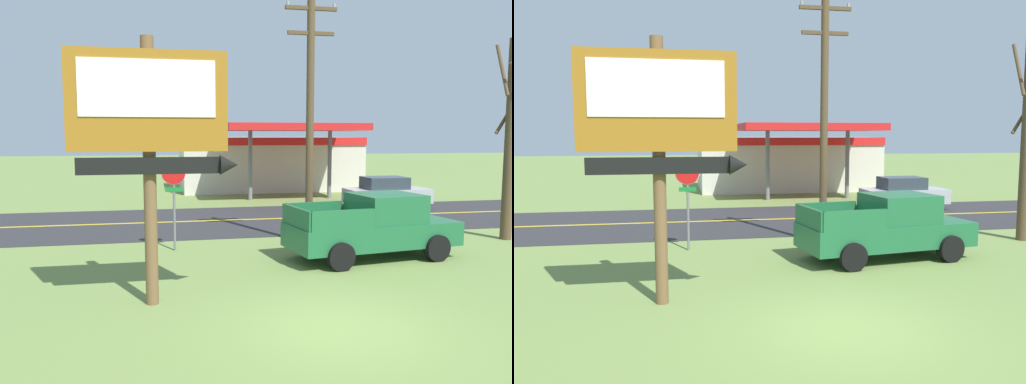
# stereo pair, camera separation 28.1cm
# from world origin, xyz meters

# --- Properties ---
(ground_plane) EXTENTS (180.00, 180.00, 0.00)m
(ground_plane) POSITION_xyz_m (0.00, 0.00, 0.00)
(ground_plane) COLOR olive
(road_asphalt) EXTENTS (140.00, 8.00, 0.02)m
(road_asphalt) POSITION_xyz_m (0.00, 13.00, 0.01)
(road_asphalt) COLOR #2B2B2D
(road_asphalt) RESTS_ON ground
(road_centre_line) EXTENTS (126.00, 0.20, 0.01)m
(road_centre_line) POSITION_xyz_m (0.00, 13.00, 0.02)
(road_centre_line) COLOR gold
(road_centre_line) RESTS_ON road_asphalt
(motel_sign) EXTENTS (3.59, 0.54, 5.81)m
(motel_sign) POSITION_xyz_m (-3.45, 2.07, 3.94)
(motel_sign) COLOR brown
(motel_sign) RESTS_ON ground
(stop_sign) EXTENTS (0.80, 0.08, 2.95)m
(stop_sign) POSITION_xyz_m (-2.79, 7.48, 2.03)
(stop_sign) COLOR slate
(stop_sign) RESTS_ON ground
(utility_pole) EXTENTS (1.77, 0.26, 8.39)m
(utility_pole) POSITION_xyz_m (1.78, 7.64, 4.47)
(utility_pole) COLOR brown
(utility_pole) RESTS_ON ground
(gas_station) EXTENTS (12.00, 11.50, 4.40)m
(gas_station) POSITION_xyz_m (4.47, 25.56, 1.94)
(gas_station) COLOR beige
(gas_station) RESTS_ON ground
(pickup_green_parked_on_lawn) EXTENTS (5.43, 2.79, 1.96)m
(pickup_green_parked_on_lawn) POSITION_xyz_m (3.10, 5.25, 0.96)
(pickup_green_parked_on_lawn) COLOR #1E6038
(pickup_green_parked_on_lawn) RESTS_ON ground
(car_silver_near_lane) EXTENTS (4.20, 2.00, 1.64)m
(car_silver_near_lane) POSITION_xyz_m (8.17, 15.00, 0.83)
(car_silver_near_lane) COLOR #A8AAAF
(car_silver_near_lane) RESTS_ON ground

